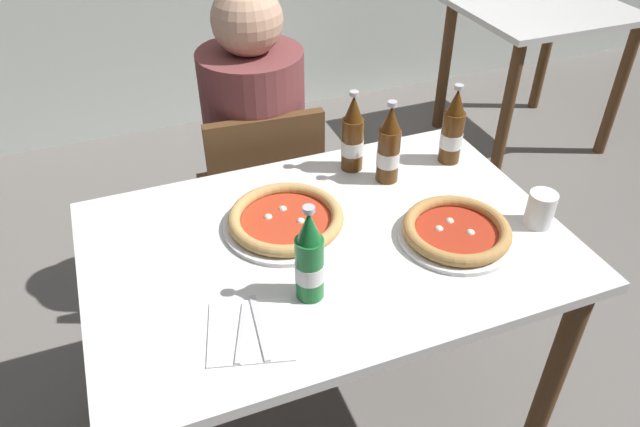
{
  "coord_description": "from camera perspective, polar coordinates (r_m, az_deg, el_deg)",
  "views": [
    {
      "loc": [
        -0.44,
        -1.09,
        1.72
      ],
      "look_at": [
        0.0,
        0.05,
        0.8
      ],
      "focal_mm": 33.75,
      "sensor_mm": 36.0,
      "label": 1
    }
  ],
  "objects": [
    {
      "name": "beer_bottle_center",
      "position": [
        1.75,
        3.11,
        7.25
      ],
      "size": [
        0.07,
        0.07,
        0.25
      ],
      "color": "#512D0F",
      "rests_on": "dining_table_main"
    },
    {
      "name": "ground_plane",
      "position": [
        2.08,
        0.52,
        -18.68
      ],
      "size": [
        8.0,
        8.0,
        0.0
      ],
      "primitive_type": "plane",
      "color": "slate"
    },
    {
      "name": "napkin_with_cutlery",
      "position": [
        1.31,
        -6.56,
        -10.95
      ],
      "size": [
        0.22,
        0.22,
        0.01
      ],
      "color": "white",
      "rests_on": "dining_table_main"
    },
    {
      "name": "paper_cup",
      "position": [
        1.65,
        20.18,
        0.4
      ],
      "size": [
        0.07,
        0.07,
        0.09
      ],
      "primitive_type": "cylinder",
      "color": "white",
      "rests_on": "dining_table_main"
    },
    {
      "name": "beer_bottle_right",
      "position": [
        1.7,
        6.54,
        6.19
      ],
      "size": [
        0.07,
        0.07,
        0.25
      ],
      "color": "#512D0F",
      "rests_on": "dining_table_main"
    },
    {
      "name": "dining_table_background",
      "position": [
        3.39,
        19.91,
        15.48
      ],
      "size": [
        0.8,
        0.7,
        0.75
      ],
      "color": "silver",
      "rests_on": "ground_plane"
    },
    {
      "name": "pizza_margherita_near",
      "position": [
        1.56,
        12.79,
        -1.66
      ],
      "size": [
        0.29,
        0.29,
        0.04
      ],
      "color": "white",
      "rests_on": "dining_table_main"
    },
    {
      "name": "dining_table_main",
      "position": [
        1.6,
        0.65,
        -5.72
      ],
      "size": [
        1.2,
        0.8,
        0.75
      ],
      "color": "silver",
      "rests_on": "ground_plane"
    },
    {
      "name": "beer_bottle_left",
      "position": [
        1.31,
        -1.01,
        -4.43
      ],
      "size": [
        0.07,
        0.07,
        0.25
      ],
      "color": "#196B2D",
      "rests_on": "dining_table_main"
    },
    {
      "name": "diner_seated",
      "position": [
        2.13,
        -5.89,
        4.59
      ],
      "size": [
        0.34,
        0.34,
        1.21
      ],
      "color": "#2D3342",
      "rests_on": "ground_plane"
    },
    {
      "name": "beer_bottle_extra",
      "position": [
        1.82,
        12.46,
        7.73
      ],
      "size": [
        0.07,
        0.07,
        0.25
      ],
      "color": "#512D0F",
      "rests_on": "dining_table_main"
    },
    {
      "name": "pizza_marinara_far",
      "position": [
        1.56,
        -3.25,
        -0.59
      ],
      "size": [
        0.33,
        0.33,
        0.04
      ],
      "color": "white",
      "rests_on": "dining_table_main"
    },
    {
      "name": "chair_behind_table",
      "position": [
        2.15,
        -5.45,
        1.6
      ],
      "size": [
        0.42,
        0.42,
        0.85
      ],
      "rotation": [
        0.0,
        0.0,
        3.08
      ],
      "color": "brown",
      "rests_on": "ground_plane"
    }
  ]
}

